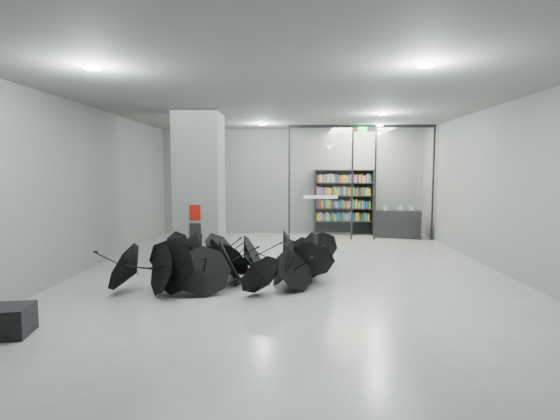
{
  "coord_description": "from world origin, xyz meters",
  "views": [
    {
      "loc": [
        0.05,
        -9.57,
        2.41
      ],
      "look_at": [
        -0.3,
        1.5,
        1.4
      ],
      "focal_mm": 27.51,
      "sensor_mm": 36.0,
      "label": 1
    }
  ],
  "objects_px": {
    "column": "(200,186)",
    "bookshelf": "(344,202)",
    "shop_counter": "(397,224)",
    "umbrella_cluster": "(236,267)"
  },
  "relations": [
    {
      "from": "column",
      "to": "bookshelf",
      "type": "xyz_separation_m",
      "value": [
        4.46,
        4.75,
        -0.77
      ]
    },
    {
      "from": "bookshelf",
      "to": "shop_counter",
      "type": "relative_size",
      "value": 1.48
    },
    {
      "from": "column",
      "to": "shop_counter",
      "type": "height_order",
      "value": "column"
    },
    {
      "from": "column",
      "to": "umbrella_cluster",
      "type": "bearing_deg",
      "value": -61.99
    },
    {
      "from": "column",
      "to": "umbrella_cluster",
      "type": "distance_m",
      "value": 3.25
    },
    {
      "from": "column",
      "to": "bookshelf",
      "type": "distance_m",
      "value": 6.56
    },
    {
      "from": "bookshelf",
      "to": "umbrella_cluster",
      "type": "height_order",
      "value": "bookshelf"
    },
    {
      "from": "umbrella_cluster",
      "to": "column",
      "type": "bearing_deg",
      "value": 118.01
    },
    {
      "from": "bookshelf",
      "to": "umbrella_cluster",
      "type": "bearing_deg",
      "value": -111.7
    },
    {
      "from": "shop_counter",
      "to": "bookshelf",
      "type": "bearing_deg",
      "value": 172.39
    }
  ]
}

